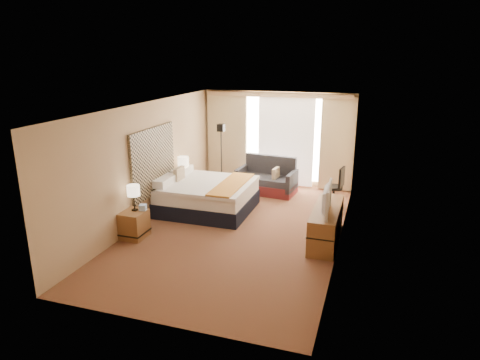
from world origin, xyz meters
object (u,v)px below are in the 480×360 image
(loveseat, at_px, (267,181))
(lamp_left, at_px, (133,191))
(desk_chair, at_px, (336,189))
(lamp_right, at_px, (183,162))
(nightstand_left, at_px, (134,225))
(nightstand_right, at_px, (187,189))
(television, at_px, (323,199))
(bed, at_px, (207,196))
(media_dresser, at_px, (326,224))
(floor_lamp, at_px, (221,144))

(loveseat, xyz_separation_m, lamp_left, (-1.82, -3.63, 0.65))
(desk_chair, relative_size, lamp_right, 1.72)
(desk_chair, bearing_deg, nightstand_left, -129.33)
(nightstand_left, distance_m, nightstand_right, 2.50)
(television, bearing_deg, lamp_right, 62.32)
(bed, xyz_separation_m, television, (2.84, -1.18, 0.61))
(nightstand_left, bearing_deg, desk_chair, 40.54)
(media_dresser, distance_m, lamp_right, 4.03)
(lamp_left, bearing_deg, loveseat, 63.36)
(bed, relative_size, lamp_right, 3.56)
(lamp_left, bearing_deg, media_dresser, 14.85)
(nightstand_right, bearing_deg, media_dresser, -21.40)
(floor_lamp, bearing_deg, lamp_right, -126.04)
(nightstand_left, xyz_separation_m, desk_chair, (3.67, 3.14, 0.16))
(loveseat, bearing_deg, lamp_left, -110.91)
(nightstand_right, relative_size, loveseat, 0.34)
(floor_lamp, distance_m, lamp_left, 3.36)
(lamp_right, bearing_deg, television, -24.89)
(bed, height_order, television, television)
(media_dresser, xyz_separation_m, loveseat, (-1.89, 2.64, -0.04))
(bed, relative_size, floor_lamp, 1.12)
(loveseat, height_order, floor_lamp, floor_lamp)
(bed, height_order, lamp_left, lamp_left)
(desk_chair, bearing_deg, loveseat, 173.58)
(nightstand_right, bearing_deg, lamp_right, -113.48)
(loveseat, height_order, lamp_right, lamp_right)
(nightstand_right, distance_m, floor_lamp, 1.47)
(nightstand_left, distance_m, desk_chair, 4.83)
(nightstand_right, height_order, lamp_left, lamp_left)
(bed, bearing_deg, lamp_left, -113.96)
(bed, distance_m, lamp_right, 1.18)
(nightstand_right, distance_m, loveseat, 2.17)
(floor_lamp, bearing_deg, desk_chair, -3.95)
(lamp_right, bearing_deg, nightstand_left, -89.27)
(desk_chair, relative_size, lamp_left, 1.84)
(nightstand_left, relative_size, bed, 0.27)
(nightstand_left, relative_size, television, 0.57)
(television, bearing_deg, desk_chair, -3.31)
(loveseat, xyz_separation_m, desk_chair, (1.86, -0.55, 0.12))
(bed, bearing_deg, desk_chair, 23.43)
(loveseat, relative_size, television, 1.65)
(desk_chair, xyz_separation_m, lamp_right, (-3.70, -0.71, 0.56))
(bed, xyz_separation_m, lamp_right, (-0.84, 0.53, 0.63))
(nightstand_right, height_order, loveseat, loveseat)
(nightstand_left, relative_size, media_dresser, 0.31)
(bed, relative_size, television, 2.11)
(media_dresser, height_order, lamp_right, lamp_right)
(bed, xyz_separation_m, lamp_left, (-0.81, -1.83, 0.60))
(loveseat, distance_m, floor_lamp, 1.57)
(media_dresser, xyz_separation_m, bed, (-2.89, 0.85, 0.01))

